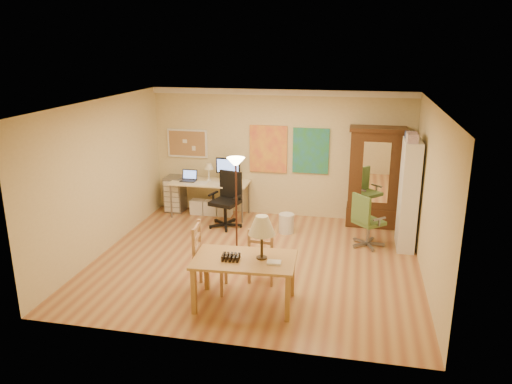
% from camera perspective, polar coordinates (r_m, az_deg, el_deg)
% --- Properties ---
extents(floor, '(5.50, 5.50, 0.00)m').
position_cam_1_polar(floor, '(8.69, -0.03, -7.88)').
color(floor, '#995B36').
rests_on(floor, ground).
extents(crown_molding, '(5.50, 0.08, 0.12)m').
position_cam_1_polar(crown_molding, '(10.36, 2.83, 11.31)').
color(crown_molding, white).
rests_on(crown_molding, floor).
extents(corkboard, '(0.90, 0.04, 0.62)m').
position_cam_1_polar(corkboard, '(11.04, -7.85, 5.53)').
color(corkboard, '#9B7649').
rests_on(corkboard, floor).
extents(art_panel_left, '(0.80, 0.04, 1.00)m').
position_cam_1_polar(art_panel_left, '(10.59, 1.41, 4.93)').
color(art_panel_left, yellow).
rests_on(art_panel_left, floor).
extents(art_panel_right, '(0.75, 0.04, 0.95)m').
position_cam_1_polar(art_panel_right, '(10.47, 6.27, 4.69)').
color(art_panel_right, teal).
rests_on(art_panel_right, floor).
extents(dining_table, '(1.47, 0.93, 1.34)m').
position_cam_1_polar(dining_table, '(6.99, -0.61, -6.59)').
color(dining_table, olive).
rests_on(dining_table, floor).
extents(ladder_chair_back, '(0.46, 0.44, 0.91)m').
position_cam_1_polar(ladder_chair_back, '(7.83, 0.81, -7.33)').
color(ladder_chair_back, '#9F8048').
rests_on(ladder_chair_back, floor).
extents(ladder_chair_left, '(0.52, 0.54, 1.05)m').
position_cam_1_polar(ladder_chair_left, '(7.59, -5.49, -7.69)').
color(ladder_chair_left, '#9F8048').
rests_on(ladder_chair_left, floor).
extents(torchiere_lamp, '(0.32, 0.32, 1.74)m').
position_cam_1_polar(torchiere_lamp, '(8.58, -2.30, 1.70)').
color(torchiere_lamp, '#3F2119').
rests_on(torchiere_lamp, floor).
extents(computer_desk, '(1.67, 0.73, 1.26)m').
position_cam_1_polar(computer_desk, '(10.82, -5.03, -0.29)').
color(computer_desk, beige).
rests_on(computer_desk, floor).
extents(office_chair_black, '(0.69, 0.69, 1.12)m').
position_cam_1_polar(office_chair_black, '(10.18, -3.42, -2.32)').
color(office_chair_black, black).
rests_on(office_chair_black, floor).
extents(office_chair_green, '(0.65, 0.65, 1.01)m').
position_cam_1_polar(office_chair_green, '(9.41, 12.54, -4.53)').
color(office_chair_green, slate).
rests_on(office_chair_green, floor).
extents(drawer_cart, '(0.39, 0.47, 0.78)m').
position_cam_1_polar(drawer_cart, '(11.22, -9.22, -0.19)').
color(drawer_cart, slate).
rests_on(drawer_cart, floor).
extents(armoire, '(1.10, 0.52, 2.03)m').
position_cam_1_polar(armoire, '(10.34, 13.41, 0.94)').
color(armoire, '#391B0F').
rests_on(armoire, floor).
extents(bookshelf, '(0.30, 0.79, 1.99)m').
position_cam_1_polar(bookshelf, '(9.36, 17.01, -0.33)').
color(bookshelf, white).
rests_on(bookshelf, floor).
extents(wastebin, '(0.31, 0.31, 0.38)m').
position_cam_1_polar(wastebin, '(9.88, 3.49, -3.59)').
color(wastebin, silver).
rests_on(wastebin, floor).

